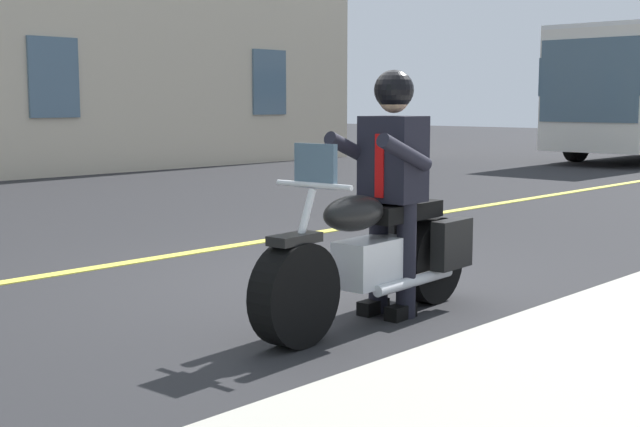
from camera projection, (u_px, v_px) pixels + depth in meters
name	position (u px, v px, depth m)	size (l,w,h in m)	color
ground_plane	(326.00, 284.00, 7.22)	(80.00, 80.00, 0.00)	#28282B
lane_center_stripe	(180.00, 254.00, 8.58)	(60.00, 0.16, 0.01)	#E5DB4C
motorcycle_main	(376.00, 257.00, 5.97)	(2.22, 0.68, 1.26)	black
rider_main	(392.00, 171.00, 6.04)	(0.64, 0.57, 1.74)	black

